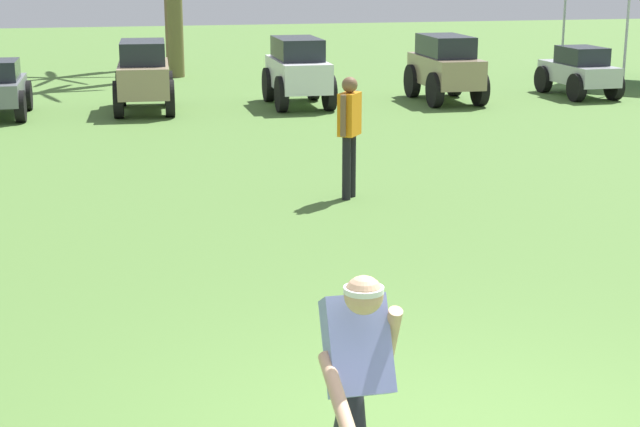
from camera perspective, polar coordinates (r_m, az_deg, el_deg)
frisbee_thrower at (r=5.46m, az=2.12°, el=-9.31°), size 0.46×1.12×1.40m
teammate_midfield at (r=12.44m, az=1.72°, el=5.12°), size 0.36×0.44×1.56m
parked_car_slot_d at (r=20.03m, az=-10.22°, el=7.98°), size 1.30×2.41×1.40m
parked_car_slot_e at (r=20.49m, az=-1.31°, el=8.35°), size 1.18×2.36×1.40m
parked_car_slot_f at (r=21.29m, az=7.31°, el=8.47°), size 1.19×2.36×1.40m
parked_car_slot_g at (r=22.66m, az=14.84°, el=8.03°), size 1.13×2.22×1.10m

